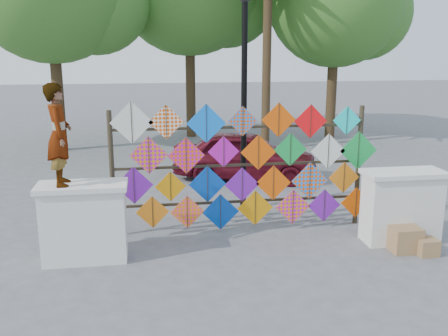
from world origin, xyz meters
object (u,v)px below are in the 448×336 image
(vendor_woman, at_px, (59,135))
(sedan, at_px, (245,155))
(lamppost, at_px, (244,81))
(kite_rack, at_px, (245,167))

(vendor_woman, height_order, sedan, vendor_woman)
(lamppost, bearing_deg, sedan, 77.96)
(vendor_woman, height_order, lamppost, lamppost)
(vendor_woman, bearing_deg, sedan, -44.72)
(sedan, relative_size, lamppost, 0.82)
(vendor_woman, relative_size, sedan, 0.43)
(kite_rack, relative_size, lamppost, 1.11)
(kite_rack, xyz_separation_m, lamppost, (0.23, 1.27, 1.47))
(kite_rack, xyz_separation_m, vendor_woman, (-3.05, -0.93, 0.85))
(kite_rack, height_order, lamppost, lamppost)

